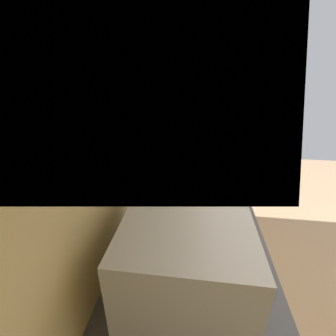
% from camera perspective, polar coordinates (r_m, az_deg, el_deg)
% --- Properties ---
extents(wall_back, '(3.85, 0.12, 2.58)m').
position_cam_1_polar(wall_back, '(1.42, -7.76, 10.03)').
color(wall_back, '#E1C279').
rests_on(wall_back, ground_plane).
extents(counter_run, '(2.97, 0.65, 0.91)m').
position_cam_1_polar(counter_run, '(1.51, 5.52, -26.74)').
color(counter_run, beige).
rests_on(counter_run, ground_plane).
extents(oven_range, '(0.60, 0.64, 1.09)m').
position_cam_1_polar(oven_range, '(2.97, 6.98, 1.16)').
color(oven_range, black).
rests_on(oven_range, ground_plane).
extents(microwave, '(0.50, 0.38, 0.33)m').
position_cam_1_polar(microwave, '(0.80, 4.92, -19.72)').
color(microwave, '#B7BABF').
rests_on(microwave, counter_run).
extents(bowl, '(0.20, 0.20, 0.04)m').
position_cam_1_polar(bowl, '(2.11, 9.84, 4.79)').
color(bowl, silver).
rests_on(bowl, counter_run).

